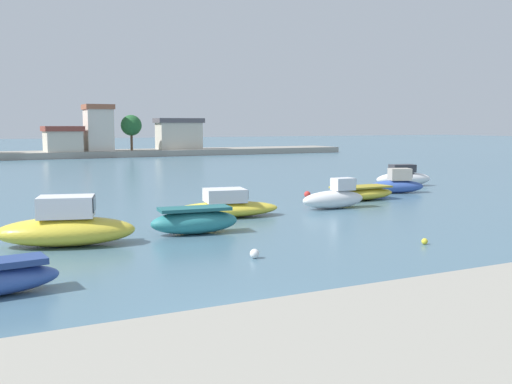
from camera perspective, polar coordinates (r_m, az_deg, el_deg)
The scene contains 11 objects.
ground_plane at distance 13.21m, azimuth -0.14°, elevation -13.65°, with size 400.00×400.00×0.00m, color slate.
moored_boat_2 at distance 23.31m, azimuth -18.05°, elevation -3.29°, with size 5.51×3.31×1.90m.
moored_boat_3 at distance 24.73m, azimuth -6.01°, elevation -2.83°, with size 3.85×1.72×1.13m.
moored_boat_4 at distance 29.13m, azimuth -2.97°, elevation -1.42°, with size 5.66×2.93×1.41m.
moored_boat_5 at distance 32.36m, azimuth 7.68°, elevation -0.53°, with size 3.83×1.28×1.66m.
moored_boat_6 at distance 36.26m, azimuth 10.20°, elevation -0.12°, with size 4.70×1.95×0.85m.
moored_boat_7 at distance 40.47m, azimuth 13.58°, elevation 0.76°, with size 4.03×2.45×1.67m.
moored_boat_8 at distance 45.07m, azimuth 14.20°, elevation 1.36°, with size 4.63×2.25×1.63m.
mooring_buoy_1 at distance 20.16m, azimuth -0.14°, elevation -6.04°, with size 0.33×0.33×0.33m, color white.
mooring_buoy_2 at distance 37.01m, azimuth 5.04°, elevation -0.23°, with size 0.41×0.41×0.41m, color red.
mooring_buoy_3 at distance 23.40m, azimuth 16.14°, elevation -4.65°, with size 0.24×0.24×0.24m, color yellow.
Camera 1 is at (-5.49, -11.12, 4.56)m, focal length 40.96 mm.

